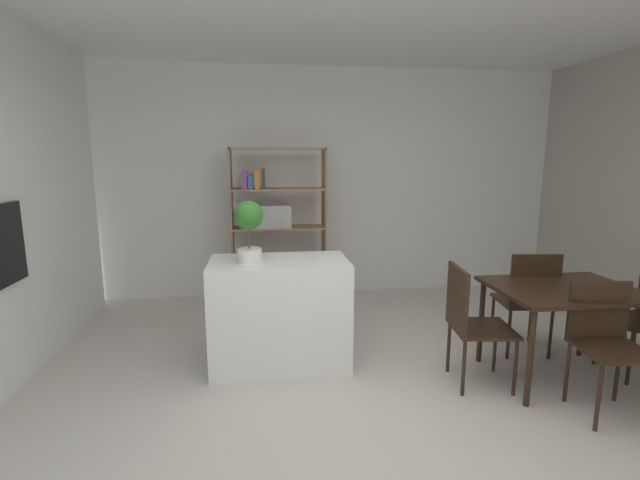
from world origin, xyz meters
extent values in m
plane|color=beige|center=(0.00, 0.00, 0.00)|extent=(8.79, 8.79, 0.00)
cube|color=white|center=(0.00, 2.99, 1.42)|extent=(6.40, 0.06, 2.84)
cube|color=white|center=(-0.49, 0.93, 0.46)|extent=(1.15, 0.64, 0.91)
cylinder|color=white|center=(-0.73, 0.90, 0.97)|extent=(0.20, 0.20, 0.11)
cylinder|color=#476633|center=(-0.73, 0.90, 1.12)|extent=(0.01, 0.01, 0.18)
sphere|color=#327529|center=(-0.73, 0.90, 1.30)|extent=(0.24, 0.24, 0.24)
cube|color=#997551|center=(-0.97, 2.56, 0.93)|extent=(0.02, 0.34, 1.86)
cube|color=#997551|center=(0.11, 2.56, 0.93)|extent=(0.02, 0.34, 1.86)
cube|color=#997551|center=(-0.43, 2.56, 1.85)|extent=(1.10, 0.34, 0.02)
cube|color=#997551|center=(-0.43, 2.56, 0.01)|extent=(1.10, 0.34, 0.02)
cube|color=#997551|center=(-0.43, 2.56, 0.48)|extent=(1.06, 0.34, 0.02)
cube|color=#997551|center=(-0.43, 2.56, 0.93)|extent=(1.06, 0.34, 0.02)
cube|color=#997551|center=(-0.43, 2.56, 1.38)|extent=(1.06, 0.34, 0.02)
cube|color=#38383D|center=(-0.85, 2.56, 0.59)|extent=(0.03, 0.28, 0.20)
cube|color=orange|center=(-0.81, 2.56, 0.57)|extent=(0.04, 0.28, 0.16)
cube|color=#38383D|center=(-0.88, 2.56, 1.05)|extent=(0.03, 0.28, 0.22)
cube|color=gold|center=(-0.82, 2.56, 1.02)|extent=(0.06, 0.28, 0.15)
cube|color=#8E4793|center=(-0.81, 2.56, 1.49)|extent=(0.06, 0.28, 0.19)
cube|color=#2D6BAD|center=(-0.74, 2.56, 1.47)|extent=(0.05, 0.28, 0.15)
cube|color=orange|center=(-0.67, 2.56, 1.50)|extent=(0.06, 0.28, 0.22)
cube|color=#38383D|center=(-0.60, 2.56, 1.51)|extent=(0.04, 0.28, 0.23)
cube|color=#B7BABC|center=(-0.51, 2.56, 1.07)|extent=(0.44, 0.30, 0.26)
cube|color=black|center=(1.71, 0.38, 0.74)|extent=(1.08, 0.85, 0.03)
cylinder|color=black|center=(1.23, 0.02, 0.36)|extent=(0.04, 0.04, 0.73)
cylinder|color=black|center=(1.23, 0.74, 0.36)|extent=(0.04, 0.04, 0.73)
cylinder|color=black|center=(2.18, 0.74, 0.36)|extent=(0.04, 0.04, 0.73)
cube|color=black|center=(2.36, 0.38, 0.45)|extent=(0.42, 0.42, 0.03)
cylinder|color=black|center=(2.18, 0.56, 0.22)|extent=(0.03, 0.03, 0.44)
cylinder|color=black|center=(2.18, 0.20, 0.22)|extent=(0.03, 0.03, 0.44)
cylinder|color=black|center=(2.54, 0.56, 0.22)|extent=(0.03, 0.03, 0.44)
cube|color=black|center=(1.71, 0.92, 0.47)|extent=(0.48, 0.49, 0.03)
cube|color=black|center=(1.68, 0.72, 0.71)|extent=(0.43, 0.08, 0.47)
cylinder|color=black|center=(1.91, 1.09, 0.23)|extent=(0.03, 0.03, 0.45)
cylinder|color=black|center=(1.55, 1.14, 0.23)|extent=(0.03, 0.03, 0.45)
cylinder|color=black|center=(1.86, 0.71, 0.23)|extent=(0.03, 0.03, 0.45)
cylinder|color=black|center=(1.50, 0.76, 0.23)|extent=(0.03, 0.03, 0.45)
cube|color=black|center=(1.71, -0.16, 0.48)|extent=(0.47, 0.46, 0.03)
cube|color=black|center=(1.73, 0.03, 0.70)|extent=(0.43, 0.07, 0.41)
cylinder|color=black|center=(1.50, -0.32, 0.23)|extent=(0.03, 0.03, 0.46)
cylinder|color=black|center=(1.54, 0.04, 0.23)|extent=(0.03, 0.03, 0.46)
cylinder|color=black|center=(1.91, 0.00, 0.23)|extent=(0.03, 0.03, 0.46)
cube|color=black|center=(1.05, 0.38, 0.45)|extent=(0.49, 0.50, 0.03)
cube|color=black|center=(0.84, 0.40, 0.70)|extent=(0.08, 0.45, 0.47)
cylinder|color=black|center=(1.22, 0.17, 0.22)|extent=(0.03, 0.03, 0.44)
cylinder|color=black|center=(1.26, 0.55, 0.22)|extent=(0.03, 0.03, 0.44)
cylinder|color=black|center=(0.83, 0.21, 0.22)|extent=(0.03, 0.03, 0.44)
cylinder|color=black|center=(0.88, 0.59, 0.22)|extent=(0.03, 0.03, 0.44)
camera|label=1|loc=(-0.62, -2.76, 1.77)|focal=25.51mm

